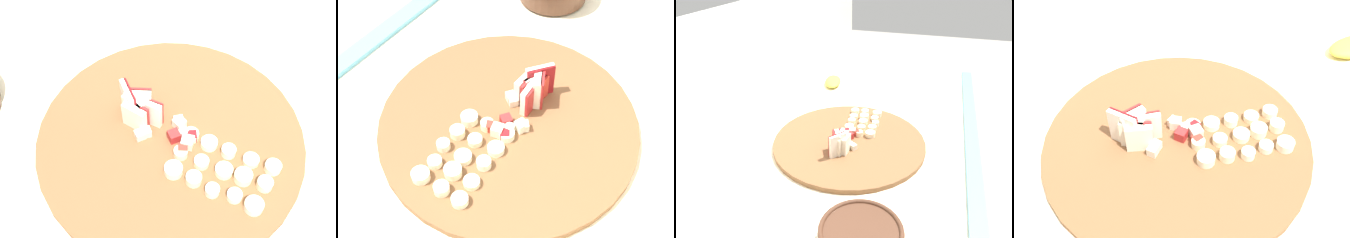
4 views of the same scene
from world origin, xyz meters
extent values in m
cylinder|color=brown|center=(-0.10, 0.00, 0.91)|extent=(0.44, 0.44, 0.01)
cube|color=maroon|center=(-0.19, 0.01, 0.95)|extent=(0.04, 0.03, 0.06)
cube|color=white|center=(-0.19, 0.01, 0.95)|extent=(0.05, 0.04, 0.06)
cube|color=#A32323|center=(-0.18, 0.00, 0.94)|extent=(0.04, 0.01, 0.05)
cube|color=#EFE5CC|center=(-0.18, 0.00, 0.94)|extent=(0.04, 0.02, 0.05)
cube|color=#A32323|center=(-0.17, 0.00, 0.94)|extent=(0.04, 0.01, 0.05)
cube|color=beige|center=(-0.17, -0.01, 0.94)|extent=(0.04, 0.01, 0.05)
cube|color=#B22D23|center=(-0.18, 0.02, 0.94)|extent=(0.04, 0.01, 0.05)
cube|color=white|center=(-0.18, 0.01, 0.94)|extent=(0.04, 0.02, 0.05)
cube|color=#A32323|center=(-0.15, 0.02, 0.94)|extent=(0.05, 0.01, 0.05)
cube|color=#EFE5CC|center=(-0.15, 0.01, 0.94)|extent=(0.05, 0.01, 0.05)
cube|color=#A32323|center=(-0.18, 0.02, 0.94)|extent=(0.04, 0.03, 0.06)
cube|color=#EFE5CC|center=(-0.17, 0.01, 0.94)|extent=(0.05, 0.03, 0.06)
cube|color=#A32323|center=(-0.10, 0.00, 0.92)|extent=(0.03, 0.03, 0.02)
cube|color=beige|center=(-0.15, -0.03, 0.92)|extent=(0.02, 0.02, 0.02)
cube|color=#EFE5CC|center=(-0.07, 0.00, 0.92)|extent=(0.02, 0.02, 0.02)
cube|color=beige|center=(-0.09, 0.01, 0.92)|extent=(0.02, 0.02, 0.02)
cube|color=#EFE5CC|center=(-0.10, 0.03, 0.92)|extent=(0.02, 0.02, 0.02)
cube|color=#B22D23|center=(-0.07, -0.01, 0.92)|extent=(0.02, 0.02, 0.02)
cube|color=#EFE5CC|center=(-0.11, 0.03, 0.92)|extent=(0.02, 0.02, 0.02)
cube|color=beige|center=(-0.14, -0.02, 0.92)|extent=(0.02, 0.02, 0.01)
cube|color=maroon|center=(-0.07, 0.01, 0.92)|extent=(0.02, 0.02, 0.02)
cylinder|color=#F4EAC6|center=(-0.07, -0.05, 0.92)|extent=(0.03, 0.03, 0.02)
cylinder|color=beige|center=(-0.03, -0.05, 0.92)|extent=(0.02, 0.02, 0.02)
cylinder|color=white|center=(0.00, -0.06, 0.92)|extent=(0.02, 0.02, 0.01)
cylinder|color=white|center=(0.03, -0.05, 0.92)|extent=(0.02, 0.02, 0.01)
cylinder|color=white|center=(0.06, -0.05, 0.92)|extent=(0.03, 0.03, 0.01)
cylinder|color=beige|center=(-0.07, -0.02, 0.92)|extent=(0.02, 0.02, 0.01)
cylinder|color=beige|center=(-0.04, -0.02, 0.92)|extent=(0.02, 0.02, 0.01)
cylinder|color=#F4EAC6|center=(0.00, -0.02, 0.92)|extent=(0.03, 0.03, 0.01)
cylinder|color=#F4EAC6|center=(0.03, -0.01, 0.92)|extent=(0.03, 0.03, 0.02)
cylinder|color=#F4EAC6|center=(0.06, -0.01, 0.92)|extent=(0.02, 0.02, 0.02)
cylinder|color=white|center=(-0.08, 0.02, 0.92)|extent=(0.03, 0.03, 0.01)
cylinder|color=white|center=(-0.04, 0.02, 0.92)|extent=(0.03, 0.03, 0.01)
cylinder|color=white|center=(-0.01, 0.02, 0.92)|extent=(0.02, 0.02, 0.01)
cylinder|color=beige|center=(0.03, 0.02, 0.92)|extent=(0.03, 0.03, 0.01)
cylinder|color=white|center=(0.06, 0.03, 0.92)|extent=(0.03, 0.03, 0.01)
camera|label=1|loc=(0.10, -0.36, 1.53)|focal=47.98mm
camera|label=2|loc=(0.31, 0.28, 1.53)|focal=49.92mm
camera|label=3|loc=(-0.86, -0.22, 1.42)|focal=33.97mm
camera|label=4|loc=(-0.17, -0.41, 1.40)|focal=41.18mm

